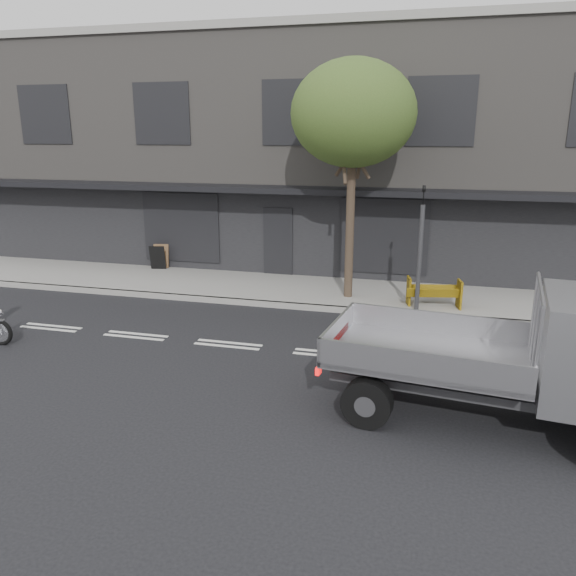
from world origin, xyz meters
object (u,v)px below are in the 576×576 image
Objects in this scene: street_tree at (353,114)px; flatbed_ute at (571,353)px; traffic_light_pole at (420,256)px; construction_barrier at (434,294)px; sandwich_board at (158,258)px.

street_tree is 1.21× the size of flatbed_ute.
traffic_light_pole is 1.20m from construction_barrier.
street_tree is 5.34m from construction_barrier.
street_tree reaches higher than flatbed_ute.
traffic_light_pole is 0.63× the size of flatbed_ute.
traffic_light_pole is (2.00, -0.85, -3.63)m from street_tree.
construction_barrier is at bearing 116.22° from flatbed_ute.
flatbed_ute is 6.59× the size of sandwich_board.
street_tree reaches higher than construction_barrier.
flatbed_ute is at bearing -70.73° from construction_barrier.
flatbed_ute is at bearing -46.67° from sandwich_board.
street_tree reaches higher than sandwich_board.
sandwich_board is (-6.96, 1.66, -4.70)m from street_tree.
traffic_light_pole is at bearing -26.63° from sandwich_board.
sandwich_board is (-8.96, 2.51, -1.08)m from traffic_light_pole.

